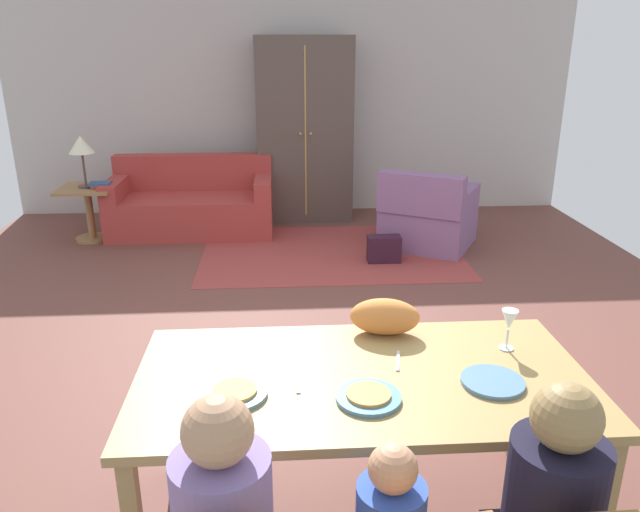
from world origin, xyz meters
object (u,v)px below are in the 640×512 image
object	(u,v)px
plate_near_man	(235,394)
couch	(192,205)
armoire	(304,130)
plate_near_woman	(493,382)
wine_glass	(509,322)
book_lower	(103,187)
book_upper	(100,184)
cat	(385,317)
table_lamp	(81,147)
plate_near_child	(368,397)
handbag	(384,249)
armchair	(427,217)
side_table	(89,206)
dining_table	(362,390)

from	to	relation	value
plate_near_man	couch	size ratio (longest dim) A/B	0.14
armoire	plate_near_woman	bearing A→B (deg)	-84.07
wine_glass	book_lower	xyz separation A→B (m)	(-2.85, 4.06, -0.30)
couch	book_lower	size ratio (longest dim) A/B	8.09
armoire	book_upper	xyz separation A→B (m)	(-2.19, -0.78, -0.43)
cat	table_lamp	world-z (taller)	table_lamp
couch	plate_near_man	bearing A→B (deg)	-80.18
cat	table_lamp	bearing A→B (deg)	132.24
plate_near_child	book_lower	world-z (taller)	plate_near_child
book_upper	plate_near_woman	bearing A→B (deg)	-58.02
table_lamp	handbag	bearing A→B (deg)	-16.50
plate_near_woman	book_lower	distance (m)	5.11
armchair	side_table	world-z (taller)	armchair
couch	side_table	size ratio (longest dim) A/B	3.07
cat	armoire	xyz separation A→B (m)	(-0.18, 4.68, 0.20)
dining_table	cat	xyz separation A→B (m)	(0.15, 0.36, 0.16)
plate_near_man	book_lower	xyz separation A→B (m)	(-1.68, 4.36, -0.18)
cat	book_lower	size ratio (longest dim) A/B	1.45
wine_glass	cat	world-z (taller)	wine_glass
cat	book_upper	world-z (taller)	cat
book_lower	plate_near_child	bearing A→B (deg)	-63.73
armoire	handbag	size ratio (longest dim) A/B	6.56
couch	cat	bearing A→B (deg)	-70.70
armchair	table_lamp	distance (m)	3.66
dining_table	side_table	xyz separation A→B (m)	(-2.37, 4.28, -0.31)
plate_near_woman	wine_glass	size ratio (longest dim) A/B	1.34
plate_near_man	armchair	xyz separation A→B (m)	(1.70, 3.96, -0.45)
wine_glass	armchair	bearing A→B (deg)	81.74
plate_near_child	table_lamp	bearing A→B (deg)	117.95
cat	armchair	xyz separation A→B (m)	(1.04, 3.47, -0.53)
book_upper	handbag	bearing A→B (deg)	-16.85
armoire	dining_table	bearing A→B (deg)	-89.67
dining_table	plate_near_man	size ratio (longest dim) A/B	7.36
plate_near_child	plate_near_woman	bearing A→B (deg)	8.99
dining_table	couch	world-z (taller)	couch
armoire	plate_near_man	bearing A→B (deg)	-95.28
plate_near_child	plate_near_woman	xyz separation A→B (m)	(0.51, 0.08, 0.00)
plate_near_child	couch	bearing A→B (deg)	105.54
plate_near_woman	dining_table	bearing A→B (deg)	168.82
wine_glass	side_table	size ratio (longest dim) A/B	0.32
couch	dining_table	bearing A→B (deg)	-73.88
plate_near_child	couch	size ratio (longest dim) A/B	0.14
plate_near_child	book_lower	bearing A→B (deg)	116.27
plate_near_woman	handbag	world-z (taller)	plate_near_woman
plate_near_child	cat	bearing A→B (deg)	74.60
dining_table	plate_near_child	xyz separation A→B (m)	(-0.00, -0.18, 0.08)
couch	armoire	world-z (taller)	armoire
cat	table_lamp	distance (m)	4.66
table_lamp	book_lower	distance (m)	0.46
dining_table	wine_glass	bearing A→B (deg)	15.21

